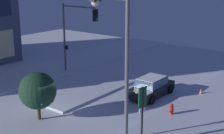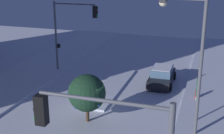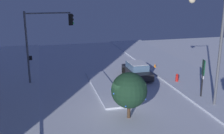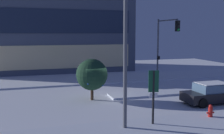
# 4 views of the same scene
# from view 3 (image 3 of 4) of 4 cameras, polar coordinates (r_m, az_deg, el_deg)

# --- Properties ---
(ground) EXTENTS (52.00, 52.00, 0.00)m
(ground) POSITION_cam_3_polar(r_m,az_deg,el_deg) (19.14, 2.49, -9.72)
(ground) COLOR silver
(median_strip) EXTENTS (9.00, 1.80, 0.14)m
(median_strip) POSITION_cam_3_polar(r_m,az_deg,el_deg) (23.91, -1.67, -4.19)
(median_strip) COLOR silver
(median_strip) RESTS_ON ground
(car_near) EXTENTS (4.38, 2.04, 1.49)m
(car_near) POSITION_cam_3_polar(r_m,az_deg,el_deg) (26.58, 5.20, -0.71)
(car_near) COLOR black
(car_near) RESTS_ON ground
(traffic_light_corner_far_right) EXTENTS (0.32, 4.25, 6.47)m
(traffic_light_corner_far_right) POSITION_cam_3_polar(r_m,az_deg,el_deg) (24.90, -13.80, 6.50)
(traffic_light_corner_far_right) COLOR #565960
(traffic_light_corner_far_right) RESTS_ON ground
(street_lamp_arched) EXTENTS (0.70, 2.60, 7.96)m
(street_lamp_arched) POSITION_cam_3_polar(r_m,az_deg,el_deg) (20.00, 20.07, 5.95)
(street_lamp_arched) COLOR #565960
(street_lamp_arched) RESTS_ON ground
(fire_hydrant) EXTENTS (0.48, 0.26, 0.87)m
(fire_hydrant) POSITION_cam_3_polar(r_m,az_deg,el_deg) (25.76, 13.31, -2.31)
(fire_hydrant) COLOR red
(fire_hydrant) RESTS_ON ground
(parking_info_sign) EXTENTS (0.55, 0.20, 3.07)m
(parking_info_sign) POSITION_cam_3_polar(r_m,az_deg,el_deg) (22.27, 18.32, -1.40)
(parking_info_sign) COLOR black
(parking_info_sign) RESTS_ON ground
(decorated_tree_median) EXTENTS (2.39, 2.37, 3.13)m
(decorated_tree_median) POSITION_cam_3_polar(r_m,az_deg,el_deg) (17.90, 3.58, -4.85)
(decorated_tree_median) COLOR #473323
(decorated_tree_median) RESTS_ON ground
(construction_cone) EXTENTS (0.36, 0.36, 0.55)m
(construction_cone) POSITION_cam_3_polar(r_m,az_deg,el_deg) (29.98, 8.89, 0.21)
(construction_cone) COLOR orange
(construction_cone) RESTS_ON ground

